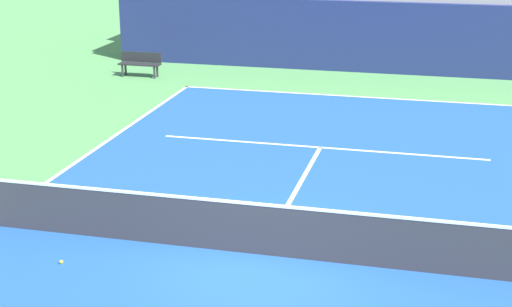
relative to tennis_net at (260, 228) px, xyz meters
The scene contains 11 objects.
ground_plane 0.51m from the tennis_net, ahead, with size 80.00×80.00×0.00m, color #4C8C4C.
court_surface 0.50m from the tennis_net, ahead, with size 11.00×24.00×0.01m, color #1E4C99.
baseline_far 11.96m from the tennis_net, 90.00° to the left, with size 11.00×0.10×0.00m, color white.
service_line_far 6.42m from the tennis_net, 90.00° to the left, with size 8.26×0.10×0.00m, color white.
centre_service_line 3.24m from the tennis_net, 90.00° to the left, with size 0.10×6.40×0.00m, color white.
back_wall 15.82m from the tennis_net, 90.00° to the left, with size 18.77×0.30×2.54m, color navy.
stands_tier_lower 17.18m from the tennis_net, 90.00° to the left, with size 18.77×2.40×2.87m, color #9E9E99.
stands_tier_upper 19.60m from the tennis_net, 90.00° to the left, with size 18.77×2.40×3.67m, color #9E9E99.
tennis_net is the anchor object (origin of this frame).
player_bench 15.15m from the tennis_net, 119.96° to the left, with size 1.50×0.40×0.85m.
tennis_ball_0 3.46m from the tennis_net, 159.78° to the right, with size 0.07×0.07×0.07m, color #CCE033.
Camera 1 is at (2.95, -12.09, 5.94)m, focal length 54.53 mm.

